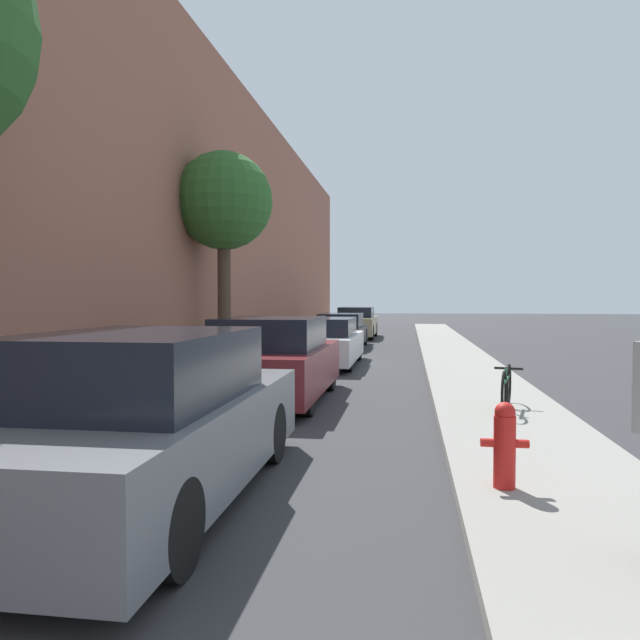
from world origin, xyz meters
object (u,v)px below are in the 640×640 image
parked_car_black (341,331)px  bicycle (506,388)px  street_tree_far (224,203)px  parked_car_champagne (357,323)px  parked_car_grey (146,422)px  parked_car_white (322,342)px  fire_hydrant (505,444)px  parked_car_maroon (273,361)px

parked_car_black → bicycle: bearing=-72.6°
street_tree_far → bicycle: 8.74m
parked_car_black → parked_car_champagne: size_ratio=0.94×
parked_car_grey → bicycle: (3.81, 4.43, -0.26)m
parked_car_grey → street_tree_far: 10.34m
parked_car_white → street_tree_far: 4.54m
parked_car_grey → parked_car_champagne: bearing=90.2°
parked_car_champagne → fire_hydrant: (3.24, -22.10, -0.18)m
parked_car_maroon → fire_hydrant: size_ratio=5.47×
parked_car_black → fire_hydrant: (3.35, -16.63, -0.09)m
parked_car_grey → parked_car_white: parked_car_grey is taller
parked_car_grey → parked_car_black: parked_car_grey is taller
parked_car_white → street_tree_far: (-2.26, -1.63, 3.58)m
fire_hydrant → bicycle: bearing=80.8°
parked_car_white → bicycle: parked_car_white is taller
street_tree_far → fire_hydrant: 11.11m
bicycle → street_tree_far: bearing=153.5°
parked_car_champagne → street_tree_far: (-2.21, -13.15, 3.52)m
parked_car_grey → parked_car_maroon: bearing=90.8°
parked_car_champagne → fire_hydrant: bearing=-81.7°
street_tree_far → fire_hydrant: street_tree_far is taller
parked_car_maroon → parked_car_white: size_ratio=0.94×
parked_car_black → street_tree_far: size_ratio=0.81×
parked_car_white → fire_hydrant: bearing=-73.2°
parked_car_champagne → fire_hydrant: 22.34m
parked_car_white → parked_car_maroon: bearing=-90.6°
bicycle → parked_car_black: bearing=120.5°
parked_car_maroon → parked_car_white: (0.06, 5.74, -0.09)m
parked_car_maroon → fire_hydrant: parked_car_maroon is taller
parked_car_champagne → parked_car_white: bearing=-89.8°
parked_car_champagne → street_tree_far: size_ratio=0.86×
parked_car_maroon → bicycle: size_ratio=2.69×
parked_car_maroon → bicycle: bearing=-13.5°
parked_car_grey → parked_car_champagne: parked_car_grey is taller
bicycle → fire_hydrant: bearing=-86.0°
parked_car_champagne → street_tree_far: street_tree_far is taller
parked_car_grey → parked_car_champagne: (-0.06, 22.61, -0.03)m
parked_car_grey → parked_car_white: 11.10m
parked_car_black → street_tree_far: street_tree_far is taller
parked_car_maroon → fire_hydrant: (3.25, -4.85, -0.20)m
parked_car_maroon → street_tree_far: street_tree_far is taller
parked_car_black → parked_car_champagne: parked_car_champagne is taller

